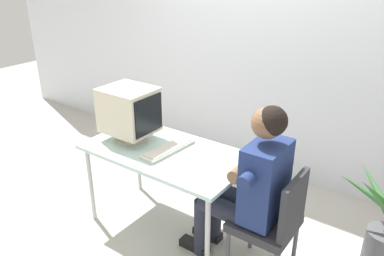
{
  "coord_description": "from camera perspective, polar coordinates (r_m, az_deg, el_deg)",
  "views": [
    {
      "loc": [
        1.69,
        -2.01,
        2.05
      ],
      "look_at": [
        0.25,
        0.0,
        0.96
      ],
      "focal_mm": 35.85,
      "sensor_mm": 36.0,
      "label": 1
    }
  ],
  "objects": [
    {
      "name": "ground_plane",
      "position": [
        3.33,
        -3.57,
        -14.28
      ],
      "size": [
        12.0,
        12.0,
        0.0
      ],
      "primitive_type": "plane",
      "color": "#B2ADA3"
    },
    {
      "name": "wall_back",
      "position": [
        3.72,
        13.76,
        14.62
      ],
      "size": [
        8.0,
        0.1,
        3.0
      ],
      "primitive_type": "cube",
      "color": "silver",
      "rests_on": "ground_plane"
    },
    {
      "name": "desk",
      "position": [
        2.97,
        -3.89,
        -4.3
      ],
      "size": [
        1.28,
        0.69,
        0.71
      ],
      "color": "#B7B7BC",
      "rests_on": "ground_plane"
    },
    {
      "name": "crt_monitor",
      "position": [
        3.07,
        -9.29,
        2.55
      ],
      "size": [
        0.41,
        0.35,
        0.43
      ],
      "color": "beige",
      "rests_on": "desk"
    },
    {
      "name": "keyboard",
      "position": [
        2.93,
        -3.56,
        -3.11
      ],
      "size": [
        0.18,
        0.48,
        0.03
      ],
      "color": "silver",
      "rests_on": "desk"
    },
    {
      "name": "office_chair",
      "position": [
        2.67,
        11.99,
        -13.22
      ],
      "size": [
        0.41,
        0.41,
        0.83
      ],
      "color": "#4C4C51",
      "rests_on": "ground_plane"
    },
    {
      "name": "person_seated",
      "position": [
        2.61,
        8.52,
        -8.26
      ],
      "size": [
        0.72,
        0.56,
        1.26
      ],
      "color": "navy",
      "rests_on": "ground_plane"
    }
  ]
}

